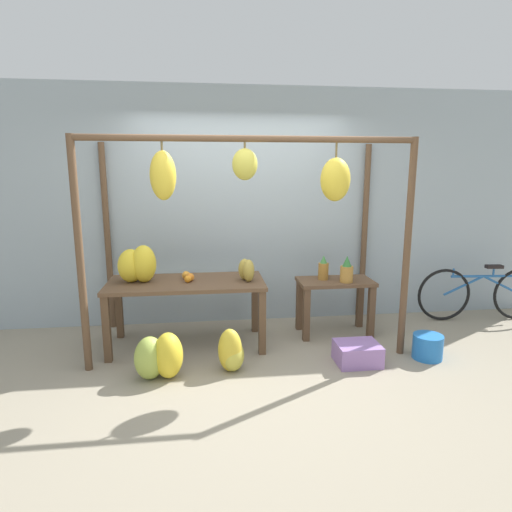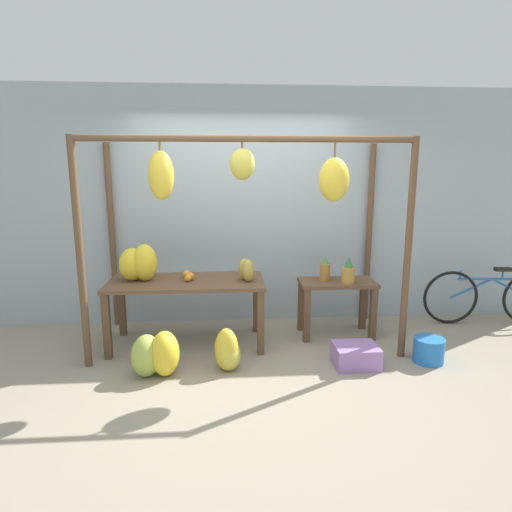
# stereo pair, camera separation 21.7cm
# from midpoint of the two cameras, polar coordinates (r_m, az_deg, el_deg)

# --- Properties ---
(ground_plane) EXTENTS (20.00, 20.00, 0.00)m
(ground_plane) POSITION_cam_midpoint_polar(r_m,az_deg,el_deg) (4.17, 0.72, -14.86)
(ground_plane) COLOR gray
(shop_wall_back) EXTENTS (8.00, 0.08, 2.80)m
(shop_wall_back) POSITION_cam_midpoint_polar(r_m,az_deg,el_deg) (5.17, -0.57, 6.44)
(shop_wall_back) COLOR #99A8B2
(shop_wall_back) RESTS_ON ground_plane
(stall_awning) EXTENTS (3.15, 1.30, 2.15)m
(stall_awning) POSITION_cam_midpoint_polar(r_m,az_deg,el_deg) (4.15, 0.93, 7.54)
(stall_awning) COLOR brown
(stall_awning) RESTS_ON ground_plane
(display_table_main) EXTENTS (1.62, 0.74, 0.71)m
(display_table_main) POSITION_cam_midpoint_polar(r_m,az_deg,el_deg) (4.56, -7.90, -4.40)
(display_table_main) COLOR brown
(display_table_main) RESTS_ON ground_plane
(display_table_side) EXTENTS (0.84, 0.45, 0.63)m
(display_table_side) POSITION_cam_midpoint_polar(r_m,az_deg,el_deg) (4.91, 11.95, -5.06)
(display_table_side) COLOR brown
(display_table_side) RESTS_ON ground_plane
(banana_pile_on_table) EXTENTS (0.48, 0.37, 0.39)m
(banana_pile_on_table) POSITION_cam_midpoint_polar(r_m,az_deg,el_deg) (4.58, -14.11, -0.98)
(banana_pile_on_table) COLOR yellow
(banana_pile_on_table) RESTS_ON display_table_main
(orange_pile) EXTENTS (0.13, 0.22, 0.09)m
(orange_pile) POSITION_cam_midpoint_polar(r_m,az_deg,el_deg) (4.54, -7.61, -2.68)
(orange_pile) COLOR orange
(orange_pile) RESTS_ON display_table_main
(pineapple_cluster) EXTENTS (0.35, 0.27, 0.30)m
(pineapple_cluster) POSITION_cam_midpoint_polar(r_m,az_deg,el_deg) (4.80, 12.29, -1.99)
(pineapple_cluster) COLOR #B27F38
(pineapple_cluster) RESTS_ON display_table_side
(banana_pile_ground_left) EXTENTS (0.49, 0.38, 0.42)m
(banana_pile_ground_left) POSITION_cam_midpoint_polar(r_m,az_deg,el_deg) (4.05, -11.65, -12.76)
(banana_pile_ground_left) COLOR yellow
(banana_pile_ground_left) RESTS_ON ground_plane
(banana_pile_ground_right) EXTENTS (0.30, 0.29, 0.41)m
(banana_pile_ground_right) POSITION_cam_midpoint_polar(r_m,az_deg,el_deg) (4.08, -2.23, -12.68)
(banana_pile_ground_right) COLOR gold
(banana_pile_ground_right) RESTS_ON ground_plane
(fruit_crate_white) EXTENTS (0.41, 0.34, 0.20)m
(fruit_crate_white) POSITION_cam_midpoint_polar(r_m,az_deg,el_deg) (4.34, 14.58, -12.72)
(fruit_crate_white) COLOR #9970B7
(fruit_crate_white) RESTS_ON ground_plane
(blue_bucket) EXTENTS (0.29, 0.29, 0.24)m
(blue_bucket) POSITION_cam_midpoint_polar(r_m,az_deg,el_deg) (4.63, 23.31, -11.46)
(blue_bucket) COLOR blue
(blue_bucket) RESTS_ON ground_plane
(parked_bicycle) EXTENTS (1.61, 0.17, 0.70)m
(parked_bicycle) POSITION_cam_midpoint_polar(r_m,az_deg,el_deg) (5.97, 29.72, -4.71)
(parked_bicycle) COLOR black
(parked_bicycle) RESTS_ON ground_plane
(papaya_pile) EXTENTS (0.19, 0.24, 0.24)m
(papaya_pile) POSITION_cam_midpoint_polar(r_m,az_deg,el_deg) (4.45, 0.11, -1.87)
(papaya_pile) COLOR #B2993D
(papaya_pile) RESTS_ON display_table_main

